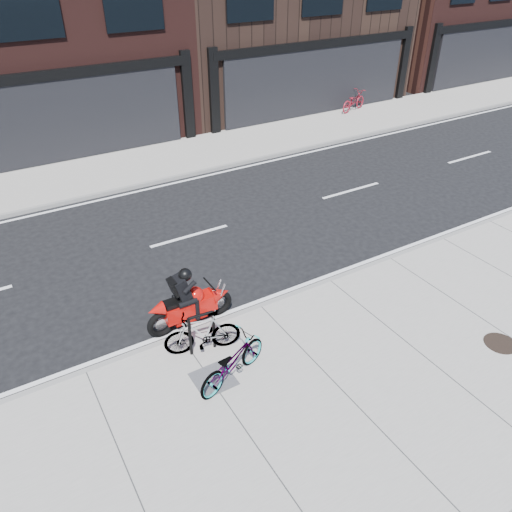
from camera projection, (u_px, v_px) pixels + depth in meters
ground at (222, 269)px, 12.95m from camera, size 120.00×120.00×0.00m
sidewalk_near at (345, 396)px, 9.29m from camera, size 60.00×6.00×0.13m
sidewalk_far at (126, 167)px, 18.52m from camera, size 60.00×3.50×0.13m
bike_rack at (202, 329)px, 9.93m from camera, size 0.56×0.11×0.95m
bicycle_front at (232, 361)px, 9.34m from camera, size 1.80×1.13×0.89m
bicycle_rear at (202, 333)px, 9.98m from camera, size 1.62×0.86×0.94m
motorcycle at (193, 301)px, 10.82m from camera, size 2.03×0.44×1.52m
bicycle_far at (353, 101)px, 24.11m from camera, size 1.90×1.15×0.94m
manhole_cover at (500, 343)px, 10.39m from camera, size 0.87×0.87×0.02m
utility_grate at (214, 379)px, 9.55m from camera, size 0.75×0.75×0.02m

